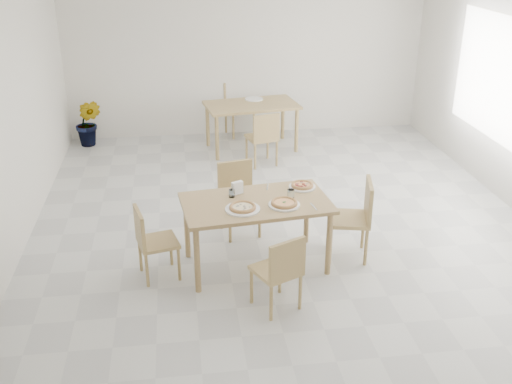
{
  "coord_description": "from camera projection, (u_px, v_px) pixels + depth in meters",
  "views": [
    {
      "loc": [
        -1.21,
        -6.48,
        3.35
      ],
      "look_at": [
        -0.46,
        -0.98,
        0.86
      ],
      "focal_mm": 42.0,
      "sensor_mm": 36.0,
      "label": 1
    }
  ],
  "objects": [
    {
      "name": "plate_empty",
      "position": [
        254.0,
        99.0,
        9.68
      ],
      "size": [
        0.29,
        0.29,
        0.02
      ],
      "primitive_type": "cylinder",
      "color": "white",
      "rests_on": "second_table"
    },
    {
      "name": "fork_a",
      "position": [
        314.0,
        207.0,
        6.01
      ],
      "size": [
        0.04,
        0.19,
        0.01
      ],
      "primitive_type": "cube",
      "rotation": [
        0.0,
        0.0,
        0.15
      ],
      "color": "silver",
      "rests_on": "main_table"
    },
    {
      "name": "main_table",
      "position": [
        256.0,
        209.0,
        6.16
      ],
      "size": [
        1.59,
        1.01,
        0.75
      ],
      "rotation": [
        0.0,
        0.0,
        0.11
      ],
      "color": "tan",
      "rests_on": "ground"
    },
    {
      "name": "napkin_holder",
      "position": [
        237.0,
        188.0,
        6.26
      ],
      "size": [
        0.14,
        0.11,
        0.14
      ],
      "rotation": [
        0.0,
        0.0,
        0.45
      ],
      "color": "silver",
      "rests_on": "main_table"
    },
    {
      "name": "second_table",
      "position": [
        251.0,
        109.0,
        9.49
      ],
      "size": [
        1.54,
        1.03,
        0.75
      ],
      "rotation": [
        0.0,
        0.0,
        0.15
      ],
      "color": "tan",
      "rests_on": "ground"
    },
    {
      "name": "plate_mushroom",
      "position": [
        243.0,
        209.0,
        5.94
      ],
      "size": [
        0.35,
        0.35,
        0.02
      ],
      "primitive_type": "cylinder",
      "color": "white",
      "rests_on": "main_table"
    },
    {
      "name": "plate_margherita",
      "position": [
        284.0,
        205.0,
        6.03
      ],
      "size": [
        0.32,
        0.32,
        0.02
      ],
      "primitive_type": "cylinder",
      "color": "white",
      "rests_on": "main_table"
    },
    {
      "name": "chair_south",
      "position": [
        281.0,
        268.0,
        5.5
      ],
      "size": [
        0.51,
        0.51,
        0.78
      ],
      "rotation": [
        0.0,
        0.0,
        3.58
      ],
      "color": "tan",
      "rests_on": "ground"
    },
    {
      "name": "fork_b",
      "position": [
        267.0,
        187.0,
        6.46
      ],
      "size": [
        0.05,
        0.17,
        0.01
      ],
      "primitive_type": "cube",
      "rotation": [
        0.0,
        0.0,
        -0.21
      ],
      "color": "silver",
      "rests_on": "main_table"
    },
    {
      "name": "chair_east",
      "position": [
        357.0,
        214.0,
        6.4
      ],
      "size": [
        0.52,
        0.52,
        0.89
      ],
      "rotation": [
        0.0,
        0.0,
        -1.79
      ],
      "color": "tan",
      "rests_on": "ground"
    },
    {
      "name": "tumbler_b",
      "position": [
        232.0,
        193.0,
        6.21
      ],
      "size": [
        0.06,
        0.06,
        0.08
      ],
      "primitive_type": "cylinder",
      "color": "white",
      "rests_on": "main_table"
    },
    {
      "name": "plate_pepperoni",
      "position": [
        302.0,
        187.0,
        6.45
      ],
      "size": [
        0.29,
        0.29,
        0.02
      ],
      "primitive_type": "cylinder",
      "color": "white",
      "rests_on": "main_table"
    },
    {
      "name": "potted_plant",
      "position": [
        89.0,
        123.0,
        9.74
      ],
      "size": [
        0.49,
        0.43,
        0.78
      ],
      "primitive_type": "imported",
      "rotation": [
        0.0,
        0.0,
        -0.22
      ],
      "color": "#1D621F",
      "rests_on": "ground"
    },
    {
      "name": "pizza_mushroom",
      "position": [
        243.0,
        207.0,
        5.93
      ],
      "size": [
        0.29,
        0.29,
        0.03
      ],
      "rotation": [
        0.0,
        0.0,
        0.1
      ],
      "color": "tan",
      "rests_on": "plate_mushroom"
    },
    {
      "name": "chair_back_n",
      "position": [
        238.0,
        105.0,
        10.27
      ],
      "size": [
        0.53,
        0.53,
        0.89
      ],
      "rotation": [
        0.0,
        0.0,
        0.25
      ],
      "color": "tan",
      "rests_on": "ground"
    },
    {
      "name": "chair_back_s",
      "position": [
        264.0,
        135.0,
        8.88
      ],
      "size": [
        0.5,
        0.5,
        0.83
      ],
      "rotation": [
        0.0,
        0.0,
        3.39
      ],
      "color": "tan",
      "rests_on": "ground"
    },
    {
      "name": "chair_west",
      "position": [
        151.0,
        238.0,
        6.03
      ],
      "size": [
        0.46,
        0.46,
        0.78
      ],
      "rotation": [
        0.0,
        0.0,
        1.81
      ],
      "color": "tan",
      "rests_on": "ground"
    },
    {
      "name": "tumbler_a",
      "position": [
        291.0,
        194.0,
        6.19
      ],
      "size": [
        0.07,
        0.07,
        0.09
      ],
      "primitive_type": "cylinder",
      "color": "white",
      "rests_on": "main_table"
    },
    {
      "name": "pizza_pepperoni",
      "position": [
        302.0,
        185.0,
        6.44
      ],
      "size": [
        0.28,
        0.28,
        0.03
      ],
      "rotation": [
        0.0,
        0.0,
        0.2
      ],
      "color": "tan",
      "rests_on": "plate_pepperoni"
    },
    {
      "name": "pizza_margherita",
      "position": [
        284.0,
        203.0,
        6.03
      ],
      "size": [
        0.27,
        0.27,
        0.03
      ],
      "rotation": [
        0.0,
        0.0,
        0.01
      ],
      "color": "tan",
      "rests_on": "plate_margherita"
    },
    {
      "name": "chair_north",
      "position": [
        238.0,
        193.0,
        6.97
      ],
      "size": [
        0.49,
        0.49,
        0.84
      ],
      "rotation": [
        0.0,
        0.0,
        0.2
      ],
      "color": "tan",
      "rests_on": "ground"
    }
  ]
}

